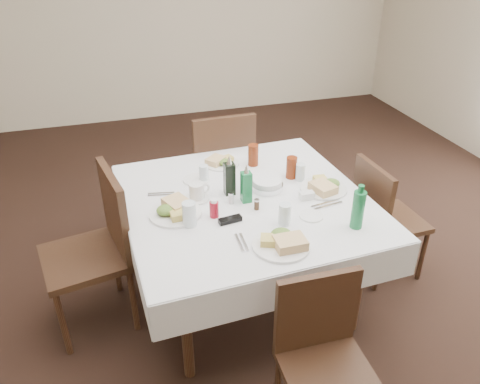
{
  "coord_description": "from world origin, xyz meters",
  "views": [
    {
      "loc": [
        -0.83,
        -2.42,
        2.23
      ],
      "look_at": [
        -0.11,
        -0.06,
        0.8
      ],
      "focal_mm": 35.0,
      "sensor_mm": 36.0,
      "label": 1
    }
  ],
  "objects_px": {
    "chair_south": "(323,350)",
    "chair_west": "(99,242)",
    "oil_cruet_green": "(246,186)",
    "chair_east": "(381,213)",
    "coffee_mug": "(197,192)",
    "dining_table": "(246,208)",
    "bread_basket": "(267,184)",
    "water_n": "(204,173)",
    "oil_cruet_dark": "(229,177)",
    "water_s": "(285,214)",
    "ketchup_bottle": "(214,209)",
    "water_w": "(189,214)",
    "green_bottle": "(358,209)",
    "water_e": "(300,172)",
    "chair_north": "(221,164)"
  },
  "relations": [
    {
      "from": "chair_west",
      "to": "coffee_mug",
      "type": "bearing_deg",
      "value": 0.98
    },
    {
      "from": "water_n",
      "to": "oil_cruet_dark",
      "type": "height_order",
      "value": "oil_cruet_dark"
    },
    {
      "from": "oil_cruet_green",
      "to": "coffee_mug",
      "type": "bearing_deg",
      "value": 159.12
    },
    {
      "from": "chair_west",
      "to": "green_bottle",
      "type": "height_order",
      "value": "green_bottle"
    },
    {
      "from": "water_e",
      "to": "coffee_mug",
      "type": "relative_size",
      "value": 0.7
    },
    {
      "from": "chair_north",
      "to": "chair_south",
      "type": "relative_size",
      "value": 1.17
    },
    {
      "from": "chair_south",
      "to": "water_e",
      "type": "bearing_deg",
      "value": 72.92
    },
    {
      "from": "chair_east",
      "to": "green_bottle",
      "type": "xyz_separation_m",
      "value": [
        -0.47,
        -0.42,
        0.38
      ]
    },
    {
      "from": "dining_table",
      "to": "chair_east",
      "type": "height_order",
      "value": "chair_east"
    },
    {
      "from": "coffee_mug",
      "to": "bread_basket",
      "type": "bearing_deg",
      "value": -0.33
    },
    {
      "from": "oil_cruet_green",
      "to": "ketchup_bottle",
      "type": "xyz_separation_m",
      "value": [
        -0.23,
        -0.11,
        -0.05
      ]
    },
    {
      "from": "water_n",
      "to": "oil_cruet_dark",
      "type": "distance_m",
      "value": 0.24
    },
    {
      "from": "chair_east",
      "to": "water_s",
      "type": "xyz_separation_m",
      "value": [
        -0.84,
        -0.28,
        0.32
      ]
    },
    {
      "from": "water_s",
      "to": "water_e",
      "type": "xyz_separation_m",
      "value": [
        0.29,
        0.45,
        -0.01
      ]
    },
    {
      "from": "ketchup_bottle",
      "to": "water_s",
      "type": "bearing_deg",
      "value": -27.44
    },
    {
      "from": "chair_west",
      "to": "green_bottle",
      "type": "relative_size",
      "value": 3.86
    },
    {
      "from": "bread_basket",
      "to": "oil_cruet_green",
      "type": "distance_m",
      "value": 0.21
    },
    {
      "from": "oil_cruet_dark",
      "to": "ketchup_bottle",
      "type": "distance_m",
      "value": 0.28
    },
    {
      "from": "chair_east",
      "to": "ketchup_bottle",
      "type": "relative_size",
      "value": 7.76
    },
    {
      "from": "oil_cruet_green",
      "to": "chair_east",
      "type": "bearing_deg",
      "value": -0.87
    },
    {
      "from": "water_e",
      "to": "bread_basket",
      "type": "distance_m",
      "value": 0.25
    },
    {
      "from": "dining_table",
      "to": "coffee_mug",
      "type": "relative_size",
      "value": 9.39
    },
    {
      "from": "bread_basket",
      "to": "ketchup_bottle",
      "type": "xyz_separation_m",
      "value": [
        -0.4,
        -0.22,
        0.02
      ]
    },
    {
      "from": "dining_table",
      "to": "water_w",
      "type": "xyz_separation_m",
      "value": [
        -0.39,
        -0.19,
        0.14
      ]
    },
    {
      "from": "bread_basket",
      "to": "oil_cruet_dark",
      "type": "xyz_separation_m",
      "value": [
        -0.24,
        0.01,
        0.08
      ]
    },
    {
      "from": "water_w",
      "to": "water_e",
      "type": "bearing_deg",
      "value": 21.31
    },
    {
      "from": "chair_north",
      "to": "coffee_mug",
      "type": "height_order",
      "value": "chair_north"
    },
    {
      "from": "water_e",
      "to": "oil_cruet_dark",
      "type": "bearing_deg",
      "value": -175.5
    },
    {
      "from": "chair_south",
      "to": "water_e",
      "type": "distance_m",
      "value": 1.22
    },
    {
      "from": "ketchup_bottle",
      "to": "dining_table",
      "type": "bearing_deg",
      "value": 31.04
    },
    {
      "from": "chair_north",
      "to": "green_bottle",
      "type": "xyz_separation_m",
      "value": [
        0.43,
        -1.33,
        0.3
      ]
    },
    {
      "from": "chair_west",
      "to": "oil_cruet_green",
      "type": "distance_m",
      "value": 0.94
    },
    {
      "from": "chair_north",
      "to": "chair_south",
      "type": "bearing_deg",
      "value": -90.0
    },
    {
      "from": "chair_south",
      "to": "water_e",
      "type": "relative_size",
      "value": 7.59
    },
    {
      "from": "dining_table",
      "to": "chair_south",
      "type": "relative_size",
      "value": 1.76
    },
    {
      "from": "ketchup_bottle",
      "to": "green_bottle",
      "type": "bearing_deg",
      "value": -24.23
    },
    {
      "from": "chair_north",
      "to": "water_e",
      "type": "bearing_deg",
      "value": -64.92
    },
    {
      "from": "dining_table",
      "to": "water_n",
      "type": "relative_size",
      "value": 13.71
    },
    {
      "from": "water_s",
      "to": "water_w",
      "type": "xyz_separation_m",
      "value": [
        -0.51,
        0.14,
        0.01
      ]
    },
    {
      "from": "coffee_mug",
      "to": "water_s",
      "type": "bearing_deg",
      "value": -44.63
    },
    {
      "from": "water_n",
      "to": "water_w",
      "type": "bearing_deg",
      "value": -111.81
    },
    {
      "from": "oil_cruet_green",
      "to": "ketchup_bottle",
      "type": "height_order",
      "value": "oil_cruet_green"
    },
    {
      "from": "water_w",
      "to": "ketchup_bottle",
      "type": "height_order",
      "value": "water_w"
    },
    {
      "from": "oil_cruet_dark",
      "to": "coffee_mug",
      "type": "xyz_separation_m",
      "value": [
        -0.21,
        -0.01,
        -0.06
      ]
    },
    {
      "from": "ketchup_bottle",
      "to": "bread_basket",
      "type": "bearing_deg",
      "value": 28.41
    },
    {
      "from": "chair_south",
      "to": "water_s",
      "type": "relative_size",
      "value": 6.84
    },
    {
      "from": "chair_south",
      "to": "chair_west",
      "type": "xyz_separation_m",
      "value": [
        -0.96,
        1.06,
        0.08
      ]
    },
    {
      "from": "oil_cruet_dark",
      "to": "oil_cruet_green",
      "type": "bearing_deg",
      "value": -58.35
    },
    {
      "from": "chair_south",
      "to": "bread_basket",
      "type": "bearing_deg",
      "value": 84.77
    },
    {
      "from": "chair_south",
      "to": "oil_cruet_dark",
      "type": "bearing_deg",
      "value": 97.59
    }
  ]
}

